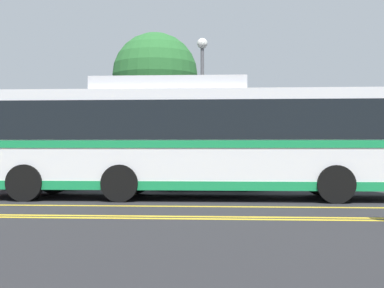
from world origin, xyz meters
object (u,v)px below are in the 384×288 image
at_px(parked_car_2, 208,169).
at_px(tree_1, 155,75).
at_px(transit_bus, 191,138).
at_px(street_lamp, 202,86).
at_px(parked_car_1, 20,168).

xyz_separation_m(parked_car_2, tree_1, (-2.67, 5.91, 4.11)).
distance_m(transit_bus, parked_car_2, 3.45).
bearing_deg(street_lamp, parked_car_1, -155.72).
height_order(parked_car_1, parked_car_2, parked_car_1).
xyz_separation_m(transit_bus, tree_1, (-2.31, 9.18, 3.06)).
distance_m(transit_bus, parked_car_1, 7.09).
bearing_deg(transit_bus, parked_car_2, 173.54).
relative_size(transit_bus, tree_1, 1.88).
xyz_separation_m(transit_bus, parked_car_1, (-6.28, 3.12, -0.99)).
relative_size(parked_car_2, tree_1, 0.60).
bearing_deg(transit_bus, street_lamp, 179.55).
bearing_deg(parked_car_1, transit_bus, -118.96).
distance_m(parked_car_1, street_lamp, 7.62).
xyz_separation_m(parked_car_1, tree_1, (3.97, 6.06, 4.05)).
bearing_deg(parked_car_2, tree_1, 22.28).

